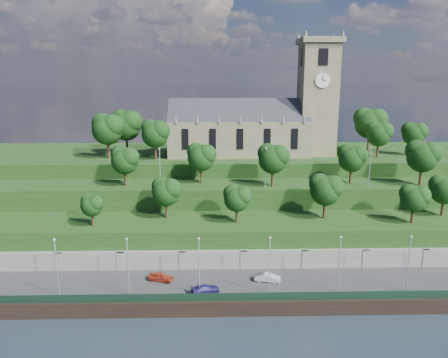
{
  "coord_description": "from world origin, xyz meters",
  "views": [
    {
      "loc": [
        -9.88,
        -55.03,
        32.24
      ],
      "look_at": [
        -7.79,
        30.0,
        12.77
      ],
      "focal_mm": 35.0,
      "sensor_mm": 36.0,
      "label": 1
    }
  ],
  "objects_px": {
    "car_left": "(161,277)",
    "car_right": "(205,289)",
    "car_middle": "(267,277)",
    "church": "(259,122)"
  },
  "relations": [
    {
      "from": "car_middle",
      "to": "car_left",
      "type": "bearing_deg",
      "value": 100.2
    },
    {
      "from": "church",
      "to": "car_middle",
      "type": "relative_size",
      "value": 9.76
    },
    {
      "from": "car_right",
      "to": "car_left",
      "type": "bearing_deg",
      "value": 41.72
    },
    {
      "from": "church",
      "to": "car_left",
      "type": "xyz_separation_m",
      "value": [
        -18.83,
        -38.93,
        -19.86
      ]
    },
    {
      "from": "car_left",
      "to": "car_right",
      "type": "height_order",
      "value": "car_left"
    },
    {
      "from": "car_middle",
      "to": "car_right",
      "type": "bearing_deg",
      "value": 122.37
    },
    {
      "from": "church",
      "to": "car_middle",
      "type": "height_order",
      "value": "church"
    },
    {
      "from": "church",
      "to": "car_left",
      "type": "distance_m",
      "value": 47.59
    },
    {
      "from": "car_left",
      "to": "car_right",
      "type": "bearing_deg",
      "value": -103.35
    },
    {
      "from": "car_middle",
      "to": "car_right",
      "type": "relative_size",
      "value": 0.94
    }
  ]
}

